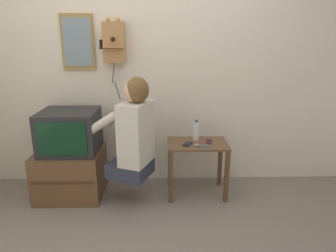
# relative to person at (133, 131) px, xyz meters

# --- Properties ---
(ground_plane) EXTENTS (14.00, 14.00, 0.00)m
(ground_plane) POSITION_rel_person_xyz_m (0.18, -0.70, -0.73)
(ground_plane) COLOR slate
(wall_back) EXTENTS (6.80, 0.05, 2.55)m
(wall_back) POSITION_rel_person_xyz_m (0.18, 0.54, 0.55)
(wall_back) COLOR silver
(wall_back) RESTS_ON ground_plane
(side_table) EXTENTS (0.59, 0.40, 0.55)m
(side_table) POSITION_rel_person_xyz_m (0.61, 0.17, -0.30)
(side_table) COLOR brown
(side_table) RESTS_ON ground_plane
(person) EXTENTS (0.61, 0.53, 0.94)m
(person) POSITION_rel_person_xyz_m (0.00, 0.00, 0.00)
(person) COLOR #2D3347
(person) RESTS_ON ground_plane
(tv_stand) EXTENTS (0.63, 0.55, 0.47)m
(tv_stand) POSITION_rel_person_xyz_m (-0.66, 0.17, -0.49)
(tv_stand) COLOR brown
(tv_stand) RESTS_ON ground_plane
(television) EXTENTS (0.54, 0.48, 0.40)m
(television) POSITION_rel_person_xyz_m (-0.63, 0.17, -0.05)
(television) COLOR #232326
(television) RESTS_ON tv_stand
(wall_phone_antique) EXTENTS (0.25, 0.18, 0.80)m
(wall_phone_antique) POSITION_rel_person_xyz_m (-0.21, 0.46, 0.78)
(wall_phone_antique) COLOR #AD7A47
(framed_picture) EXTENTS (0.32, 0.03, 0.54)m
(framed_picture) POSITION_rel_person_xyz_m (-0.57, 0.50, 0.77)
(framed_picture) COLOR olive
(cell_phone_held) EXTENTS (0.11, 0.14, 0.01)m
(cell_phone_held) POSITION_rel_person_xyz_m (0.51, 0.12, -0.17)
(cell_phone_held) COLOR black
(cell_phone_held) RESTS_ON side_table
(cell_phone_spare) EXTENTS (0.09, 0.13, 0.01)m
(cell_phone_spare) POSITION_rel_person_xyz_m (0.73, 0.19, -0.17)
(cell_phone_spare) COLOR maroon
(cell_phone_spare) RESTS_ON side_table
(water_bottle) EXTENTS (0.07, 0.07, 0.21)m
(water_bottle) POSITION_rel_person_xyz_m (0.60, 0.26, -0.08)
(water_bottle) COLOR silver
(water_bottle) RESTS_ON side_table
(toothbrush) EXTENTS (0.16, 0.03, 0.02)m
(toothbrush) POSITION_rel_person_xyz_m (0.64, 0.06, -0.17)
(toothbrush) COLOR #338CD8
(toothbrush) RESTS_ON side_table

